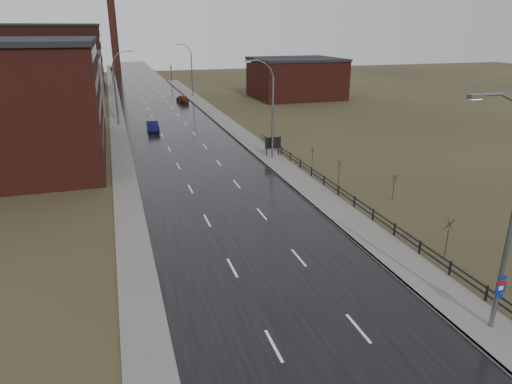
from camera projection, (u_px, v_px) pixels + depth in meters
road at (171, 124)px, 73.04m from camera, size 14.00×300.00×0.06m
sidewalk_right at (273, 160)px, 52.99m from camera, size 3.20×180.00×0.18m
curb_right at (261, 161)px, 52.56m from camera, size 0.16×180.00×0.18m
sidewalk_left at (118, 127)px, 70.73m from camera, size 2.40×260.00×0.12m
warehouse_mid at (56, 83)px, 82.39m from camera, size 16.32×20.40×10.50m
warehouse_far at (44, 59)px, 107.08m from camera, size 26.52×24.48×15.50m
building_right at (296, 78)px, 99.86m from camera, size 18.36×16.32×8.50m
smokestack at (113, 25)px, 146.93m from camera, size 2.70×2.70×30.70m
streetlight_main at (507, 222)px, 21.29m from camera, size 3.91×0.29×12.11m
streetlight_right_mid at (270, 109)px, 51.91m from camera, size 3.36×0.28×11.35m
streetlight_left at (117, 88)px, 70.71m from camera, size 3.36×0.28×11.35m
streetlight_right_far at (190, 70)px, 100.40m from camera, size 3.36×0.28×11.35m
guardrail at (359, 203)px, 38.27m from camera, size 0.10×53.05×1.10m
shrub_c at (447, 237)px, 30.13m from camera, size 0.68×0.72×2.91m
shrub_d at (394, 186)px, 40.72m from camera, size 0.57×0.60×2.39m
shrub_e at (339, 171)px, 44.69m from camera, size 0.59×0.62×2.50m
shrub_f at (312, 155)px, 51.92m from camera, size 0.43×0.46×1.80m
billboard at (273, 144)px, 54.09m from camera, size 1.97×0.17×2.44m
traffic_light_left at (111, 67)px, 123.13m from camera, size 0.58×2.73×5.30m
traffic_light_right at (171, 66)px, 127.62m from camera, size 0.58×2.73×5.30m
car_near at (153, 127)px, 67.67m from camera, size 1.60×4.55×1.50m
car_far at (183, 99)px, 94.26m from camera, size 2.32×4.64×1.52m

